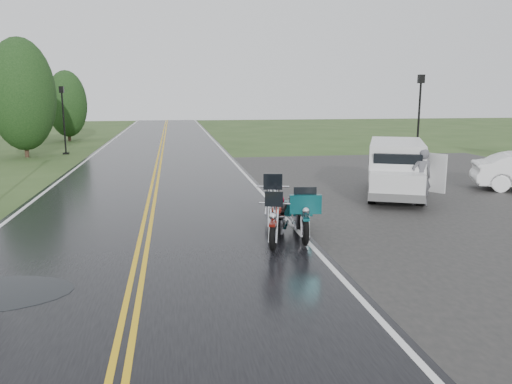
% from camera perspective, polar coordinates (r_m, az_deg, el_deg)
% --- Properties ---
extents(ground, '(120.00, 120.00, 0.00)m').
position_cam_1_polar(ground, '(10.86, -13.06, -7.65)').
color(ground, '#2D471E').
rests_on(ground, ground).
extents(road, '(8.00, 100.00, 0.04)m').
position_cam_1_polar(road, '(20.58, -11.43, 1.27)').
color(road, black).
rests_on(road, ground).
extents(parking_pad, '(14.00, 24.00, 0.03)m').
position_cam_1_polar(parking_pad, '(18.71, 23.95, -0.44)').
color(parking_pad, black).
rests_on(parking_pad, ground).
extents(motorcycle_red, '(1.45, 2.32, 1.29)m').
position_cam_1_polar(motorcycle_red, '(10.88, 1.97, -3.79)').
color(motorcycle_red, '#5E110A').
rests_on(motorcycle_red, ground).
extents(motorcycle_teal, '(1.12, 2.36, 1.34)m').
position_cam_1_polar(motorcycle_teal, '(11.31, 5.66, -3.13)').
color(motorcycle_teal, '#05393D').
rests_on(motorcycle_teal, ground).
extents(motorcycle_silver, '(1.41, 2.64, 1.48)m').
position_cam_1_polar(motorcycle_silver, '(12.01, 1.92, -1.89)').
color(motorcycle_silver, '#B5B7BD').
rests_on(motorcycle_silver, ground).
extents(van_white, '(3.60, 5.16, 1.90)m').
position_cam_1_polar(van_white, '(16.17, 13.20, 1.92)').
color(van_white, silver).
rests_on(van_white, ground).
extents(person_at_van, '(0.66, 0.44, 1.78)m').
position_cam_1_polar(person_at_van, '(16.30, 18.38, 1.50)').
color(person_at_van, '#55555A').
rests_on(person_at_van, ground).
extents(lamp_post_far_left, '(0.34, 0.34, 3.97)m').
position_cam_1_polar(lamp_post_far_left, '(31.40, -21.12, 7.66)').
color(lamp_post_far_left, black).
rests_on(lamp_post_far_left, ground).
extents(lamp_post_far_right, '(0.39, 0.39, 4.49)m').
position_cam_1_polar(lamp_post_far_right, '(27.04, 18.10, 7.98)').
color(lamp_post_far_right, black).
rests_on(lamp_post_far_right, ground).
extents(tree_left_mid, '(3.57, 3.57, 5.58)m').
position_cam_1_polar(tree_left_mid, '(30.63, -25.09, 8.81)').
color(tree_left_mid, '#1E3D19').
rests_on(tree_left_mid, ground).
extents(tree_left_far, '(2.92, 2.92, 4.49)m').
position_cam_1_polar(tree_left_far, '(40.52, -20.73, 8.65)').
color(tree_left_far, '#1E3D19').
rests_on(tree_left_far, ground).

